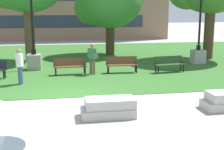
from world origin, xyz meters
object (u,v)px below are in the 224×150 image
(concrete_block_left, at_px, (109,108))
(person_bystander_far_lawn, at_px, (92,57))
(lamp_post_right, at_px, (34,52))
(person_bystander_near_lawn, at_px, (20,64))
(park_bench_far_right, at_px, (122,63))
(lamp_post_left, at_px, (199,47))
(park_bench_near_right, at_px, (169,63))
(park_bench_near_left, at_px, (70,65))

(concrete_block_left, height_order, person_bystander_far_lawn, person_bystander_far_lawn)
(concrete_block_left, distance_m, lamp_post_right, 9.61)
(person_bystander_near_lawn, bearing_deg, park_bench_far_right, 20.31)
(lamp_post_left, bearing_deg, person_bystander_far_lawn, -162.15)
(person_bystander_far_lawn, bearing_deg, concrete_block_left, -91.69)
(concrete_block_left, distance_m, person_bystander_far_lawn, 7.08)
(park_bench_near_right, bearing_deg, lamp_post_right, 164.50)
(park_bench_near_right, xyz_separation_m, park_bench_far_right, (-2.70, 0.33, 0.00))
(person_bystander_far_lawn, bearing_deg, lamp_post_left, 17.85)
(lamp_post_left, relative_size, lamp_post_right, 0.99)
(concrete_block_left, xyz_separation_m, park_bench_far_right, (1.92, 7.26, 0.23))
(park_bench_near_left, relative_size, park_bench_near_right, 0.99)
(lamp_post_right, distance_m, person_bystander_near_lawn, 3.82)
(park_bench_far_right, height_order, lamp_post_left, lamp_post_left)
(concrete_block_left, relative_size, person_bystander_far_lawn, 1.05)
(lamp_post_left, bearing_deg, park_bench_far_right, -159.12)
(lamp_post_left, distance_m, person_bystander_far_lawn, 7.70)
(park_bench_near_left, height_order, park_bench_far_right, same)
(park_bench_far_right, bearing_deg, person_bystander_near_lawn, -159.69)
(lamp_post_right, bearing_deg, concrete_block_left, -71.27)
(park_bench_far_right, xyz_separation_m, lamp_post_right, (-5.00, 1.81, 0.55))
(park_bench_near_right, bearing_deg, person_bystander_near_lawn, -168.36)
(park_bench_far_right, height_order, lamp_post_right, lamp_post_right)
(park_bench_near_right, bearing_deg, park_bench_near_left, 176.81)
(concrete_block_left, bearing_deg, person_bystander_far_lawn, 88.31)
(lamp_post_left, bearing_deg, park_bench_near_right, -139.77)
(park_bench_near_right, height_order, person_bystander_near_lawn, person_bystander_near_lawn)
(park_bench_near_left, relative_size, park_bench_far_right, 1.01)
(concrete_block_left, bearing_deg, person_bystander_near_lawn, 123.27)
(park_bench_near_left, distance_m, lamp_post_left, 8.84)
(lamp_post_left, height_order, person_bystander_far_lawn, lamp_post_left)
(lamp_post_left, relative_size, person_bystander_near_lawn, 3.09)
(park_bench_far_right, relative_size, person_bystander_far_lawn, 1.06)
(park_bench_near_left, distance_m, lamp_post_right, 2.80)
(park_bench_far_right, bearing_deg, person_bystander_far_lawn, -172.76)
(lamp_post_left, xyz_separation_m, lamp_post_right, (-10.61, -0.33, 0.01))
(park_bench_near_left, xyz_separation_m, lamp_post_left, (8.55, 2.15, 0.54))
(park_bench_near_left, distance_m, park_bench_near_right, 5.64)
(park_bench_near_right, relative_size, person_bystander_near_lawn, 1.08)
(person_bystander_near_lawn, bearing_deg, concrete_block_left, -56.73)
(concrete_block_left, relative_size, lamp_post_left, 0.34)
(park_bench_near_left, distance_m, person_bystander_far_lawn, 1.32)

